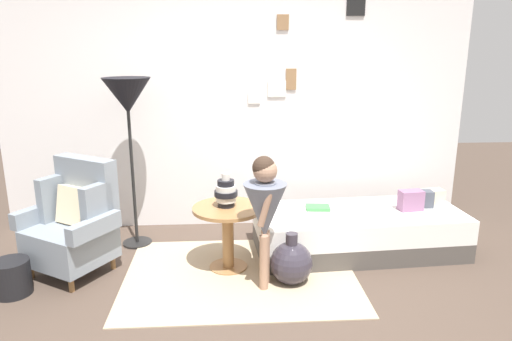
% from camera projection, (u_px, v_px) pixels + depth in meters
% --- Properties ---
extents(ground_plane, '(12.00, 12.00, 0.00)m').
position_uv_depth(ground_plane, '(243.00, 321.00, 3.32)').
color(ground_plane, '#4C3D33').
extents(gallery_wall, '(4.80, 0.12, 2.60)m').
position_uv_depth(gallery_wall, '(236.00, 104.00, 4.87)').
color(gallery_wall, silver).
rests_on(gallery_wall, ground).
extents(rug, '(1.94, 1.45, 0.01)m').
position_uv_depth(rug, '(240.00, 275.00, 3.98)').
color(rug, tan).
rests_on(rug, ground).
extents(armchair, '(0.90, 0.84, 0.97)m').
position_uv_depth(armchair, '(75.00, 222.00, 3.97)').
color(armchair, olive).
rests_on(armchair, ground).
extents(daybed, '(1.95, 0.92, 0.40)m').
position_uv_depth(daybed, '(358.00, 231.00, 4.41)').
color(daybed, '#4C4742').
rests_on(daybed, ground).
extents(pillow_head, '(0.21, 0.15, 0.15)m').
position_uv_depth(pillow_head, '(433.00, 197.00, 4.54)').
color(pillow_head, beige).
rests_on(pillow_head, daybed).
extents(pillow_mid, '(0.20, 0.13, 0.16)m').
position_uv_depth(pillow_mid, '(422.00, 199.00, 4.46)').
color(pillow_mid, '#474C56').
rests_on(pillow_mid, daybed).
extents(pillow_back, '(0.23, 0.15, 0.19)m').
position_uv_depth(pillow_back, '(411.00, 200.00, 4.36)').
color(pillow_back, gray).
rests_on(pillow_back, daybed).
extents(side_table, '(0.60, 0.60, 0.56)m').
position_uv_depth(side_table, '(228.00, 224.00, 4.01)').
color(side_table, '#9E7042').
rests_on(side_table, ground).
extents(vase_striped, '(0.20, 0.20, 0.29)m').
position_uv_depth(vase_striped, '(226.00, 193.00, 3.96)').
color(vase_striped, black).
rests_on(vase_striped, side_table).
extents(floor_lamp, '(0.44, 0.44, 1.61)m').
position_uv_depth(floor_lamp, '(127.00, 101.00, 4.26)').
color(floor_lamp, black).
rests_on(floor_lamp, ground).
extents(person_child, '(0.34, 0.34, 1.08)m').
position_uv_depth(person_child, '(265.00, 206.00, 3.63)').
color(person_child, '#A37A60').
rests_on(person_child, ground).
extents(book_on_daybed, '(0.23, 0.18, 0.03)m').
position_uv_depth(book_on_daybed, '(318.00, 207.00, 4.41)').
color(book_on_daybed, '#44914C').
rests_on(book_on_daybed, daybed).
extents(demijohn_near, '(0.35, 0.35, 0.43)m').
position_uv_depth(demijohn_near, '(291.00, 263.00, 3.82)').
color(demijohn_near, '#332D38').
rests_on(demijohn_near, ground).
extents(magazine_basket, '(0.28, 0.28, 0.28)m').
position_uv_depth(magazine_basket, '(12.00, 277.00, 3.66)').
color(magazine_basket, black).
rests_on(magazine_basket, ground).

